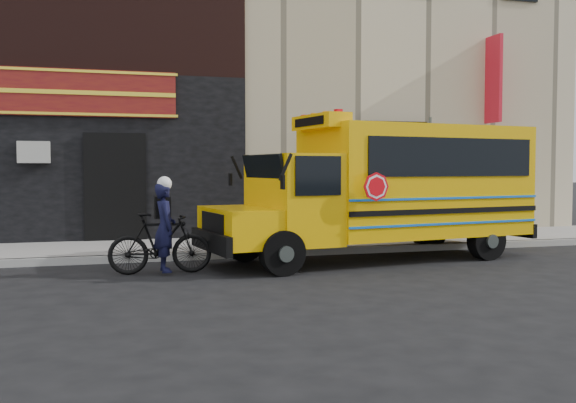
{
  "coord_description": "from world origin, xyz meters",
  "views": [
    {
      "loc": [
        -3.45,
        -10.53,
        1.89
      ],
      "look_at": [
        0.1,
        1.85,
        1.21
      ],
      "focal_mm": 40.0,
      "sensor_mm": 36.0,
      "label": 1
    }
  ],
  "objects_px": {
    "sign_pole": "(430,176)",
    "bicycle": "(160,243)",
    "school_bus": "(388,186)",
    "cyclist": "(165,230)"
  },
  "relations": [
    {
      "from": "sign_pole",
      "to": "bicycle",
      "type": "distance_m",
      "value": 6.95
    },
    {
      "from": "school_bus",
      "to": "cyclist",
      "type": "relative_size",
      "value": 4.52
    },
    {
      "from": "school_bus",
      "to": "sign_pole",
      "type": "height_order",
      "value": "sign_pole"
    },
    {
      "from": "sign_pole",
      "to": "cyclist",
      "type": "xyz_separation_m",
      "value": [
        -6.42,
        -2.26,
        -0.91
      ]
    },
    {
      "from": "sign_pole",
      "to": "cyclist",
      "type": "height_order",
      "value": "sign_pole"
    },
    {
      "from": "school_bus",
      "to": "sign_pole",
      "type": "xyz_separation_m",
      "value": [
        1.81,
        1.59,
        0.19
      ]
    },
    {
      "from": "sign_pole",
      "to": "bicycle",
      "type": "bearing_deg",
      "value": -161.52
    },
    {
      "from": "school_bus",
      "to": "cyclist",
      "type": "bearing_deg",
      "value": -171.74
    },
    {
      "from": "cyclist",
      "to": "sign_pole",
      "type": "bearing_deg",
      "value": -76.42
    },
    {
      "from": "school_bus",
      "to": "sign_pole",
      "type": "relative_size",
      "value": 2.31
    }
  ]
}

